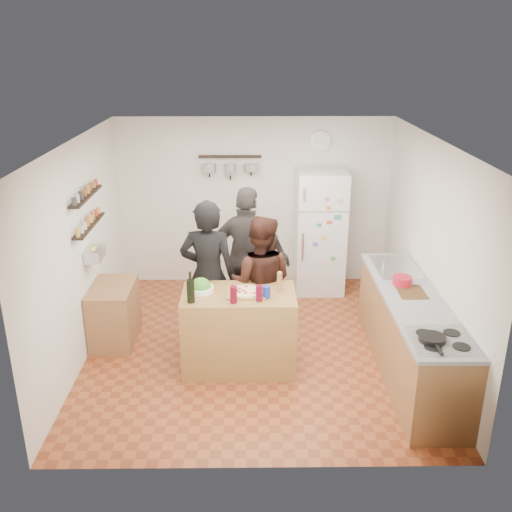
{
  "coord_description": "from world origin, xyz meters",
  "views": [
    {
      "loc": [
        -0.07,
        -6.11,
        3.5
      ],
      "look_at": [
        0.0,
        0.1,
        1.15
      ],
      "focal_mm": 40.0,
      "sensor_mm": 36.0,
      "label": 1
    }
  ],
  "objects_px": {
    "skillet": "(432,338)",
    "fridge": "(320,232)",
    "salad_bowl": "(201,289)",
    "counter_run": "(410,335)",
    "wine_bottle": "(191,291)",
    "salt_canister": "(266,292)",
    "person_left": "(208,276)",
    "prep_island": "(239,330)",
    "person_back": "(248,258)",
    "wall_clock": "(321,141)",
    "pepper_mill": "(280,283)",
    "red_bowl": "(402,280)",
    "side_table": "(114,314)",
    "person_center": "(260,283)"
  },
  "relations": [
    {
      "from": "person_back",
      "to": "fridge",
      "type": "distance_m",
      "value": 1.54
    },
    {
      "from": "pepper_mill",
      "to": "skillet",
      "type": "height_order",
      "value": "pepper_mill"
    },
    {
      "from": "wine_bottle",
      "to": "salt_canister",
      "type": "relative_size",
      "value": 1.91
    },
    {
      "from": "pepper_mill",
      "to": "wall_clock",
      "type": "distance_m",
      "value": 2.79
    },
    {
      "from": "person_left",
      "to": "prep_island",
      "type": "bearing_deg",
      "value": 134.85
    },
    {
      "from": "wine_bottle",
      "to": "red_bowl",
      "type": "relative_size",
      "value": 1.17
    },
    {
      "from": "wine_bottle",
      "to": "skillet",
      "type": "xyz_separation_m",
      "value": [
        2.29,
        -0.88,
        -0.09
      ]
    },
    {
      "from": "salt_canister",
      "to": "person_center",
      "type": "xyz_separation_m",
      "value": [
        -0.06,
        0.6,
        -0.15
      ]
    },
    {
      "from": "fridge",
      "to": "wall_clock",
      "type": "bearing_deg",
      "value": 90.0
    },
    {
      "from": "salt_canister",
      "to": "wall_clock",
      "type": "height_order",
      "value": "wall_clock"
    },
    {
      "from": "salt_canister",
      "to": "person_left",
      "type": "bearing_deg",
      "value": 137.76
    },
    {
      "from": "pepper_mill",
      "to": "red_bowl",
      "type": "xyz_separation_m",
      "value": [
        1.39,
        0.15,
        -0.04
      ]
    },
    {
      "from": "prep_island",
      "to": "fridge",
      "type": "xyz_separation_m",
      "value": [
        1.14,
        2.16,
        0.45
      ]
    },
    {
      "from": "person_center",
      "to": "skillet",
      "type": "relative_size",
      "value": 6.56
    },
    {
      "from": "salt_canister",
      "to": "person_center",
      "type": "bearing_deg",
      "value": 95.53
    },
    {
      "from": "fridge",
      "to": "salad_bowl",
      "type": "bearing_deg",
      "value": -126.52
    },
    {
      "from": "counter_run",
      "to": "pepper_mill",
      "type": "bearing_deg",
      "value": 172.64
    },
    {
      "from": "counter_run",
      "to": "side_table",
      "type": "height_order",
      "value": "counter_run"
    },
    {
      "from": "pepper_mill",
      "to": "red_bowl",
      "type": "bearing_deg",
      "value": 6.23
    },
    {
      "from": "person_left",
      "to": "skillet",
      "type": "relative_size",
      "value": 7.31
    },
    {
      "from": "side_table",
      "to": "wine_bottle",
      "type": "bearing_deg",
      "value": -38.31
    },
    {
      "from": "person_center",
      "to": "salt_canister",
      "type": "bearing_deg",
      "value": 105.58
    },
    {
      "from": "person_left",
      "to": "counter_run",
      "type": "distance_m",
      "value": 2.39
    },
    {
      "from": "wine_bottle",
      "to": "salt_canister",
      "type": "height_order",
      "value": "wine_bottle"
    },
    {
      "from": "salt_canister",
      "to": "skillet",
      "type": "distance_m",
      "value": 1.79
    },
    {
      "from": "prep_island",
      "to": "person_left",
      "type": "bearing_deg",
      "value": 127.03
    },
    {
      "from": "person_left",
      "to": "person_center",
      "type": "xyz_separation_m",
      "value": [
        0.61,
        -0.01,
        -0.09
      ]
    },
    {
      "from": "salt_canister",
      "to": "side_table",
      "type": "bearing_deg",
      "value": 158.53
    },
    {
      "from": "pepper_mill",
      "to": "skillet",
      "type": "relative_size",
      "value": 0.75
    },
    {
      "from": "prep_island",
      "to": "person_left",
      "type": "distance_m",
      "value": 0.76
    },
    {
      "from": "person_back",
      "to": "fridge",
      "type": "xyz_separation_m",
      "value": [
        1.04,
        1.13,
        -0.02
      ]
    },
    {
      "from": "person_left",
      "to": "skillet",
      "type": "bearing_deg",
      "value": 151.64
    },
    {
      "from": "pepper_mill",
      "to": "person_center",
      "type": "height_order",
      "value": "person_center"
    },
    {
      "from": "person_left",
      "to": "fridge",
      "type": "relative_size",
      "value": 1.02
    },
    {
      "from": "wine_bottle",
      "to": "skillet",
      "type": "relative_size",
      "value": 1.02
    },
    {
      "from": "wine_bottle",
      "to": "person_center",
      "type": "bearing_deg",
      "value": 43.26
    },
    {
      "from": "skillet",
      "to": "fridge",
      "type": "xyz_separation_m",
      "value": [
        -0.65,
        3.26,
        -0.04
      ]
    },
    {
      "from": "salad_bowl",
      "to": "skillet",
      "type": "height_order",
      "value": "skillet"
    },
    {
      "from": "pepper_mill",
      "to": "salt_canister",
      "type": "distance_m",
      "value": 0.23
    },
    {
      "from": "salad_bowl",
      "to": "fridge",
      "type": "height_order",
      "value": "fridge"
    },
    {
      "from": "person_center",
      "to": "pepper_mill",
      "type": "bearing_deg",
      "value": 125.94
    },
    {
      "from": "wine_bottle",
      "to": "counter_run",
      "type": "relative_size",
      "value": 0.1
    },
    {
      "from": "salad_bowl",
      "to": "person_center",
      "type": "height_order",
      "value": "person_center"
    },
    {
      "from": "person_left",
      "to": "red_bowl",
      "type": "distance_m",
      "value": 2.23
    },
    {
      "from": "salad_bowl",
      "to": "counter_run",
      "type": "bearing_deg",
      "value": -4.61
    },
    {
      "from": "fridge",
      "to": "wine_bottle",
      "type": "bearing_deg",
      "value": -124.61
    },
    {
      "from": "pepper_mill",
      "to": "side_table",
      "type": "bearing_deg",
      "value": 164.44
    },
    {
      "from": "fridge",
      "to": "side_table",
      "type": "distance_m",
      "value": 3.15
    },
    {
      "from": "person_back",
      "to": "wall_clock",
      "type": "bearing_deg",
      "value": -108.14
    },
    {
      "from": "prep_island",
      "to": "side_table",
      "type": "relative_size",
      "value": 1.56
    }
  ]
}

